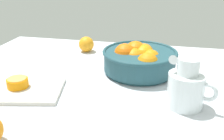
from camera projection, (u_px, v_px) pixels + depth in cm
name	position (u px, v px, depth cm)	size (l,w,h in cm)	color
ground_plane	(112.00, 91.00, 89.21)	(133.57, 106.54, 3.00)	silver
fruit_bowl	(139.00, 59.00, 98.79)	(28.77, 28.77, 11.68)	#234C56
juice_pitcher	(186.00, 90.00, 75.32)	(14.54, 10.80, 15.94)	white
cutting_board	(18.00, 91.00, 85.21)	(28.54, 17.80, 1.27)	beige
orange_half_0	(18.00, 83.00, 85.62)	(7.03, 7.03, 3.30)	orange
loose_orange_4	(86.00, 44.00, 123.09)	(7.32, 7.32, 7.32)	orange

